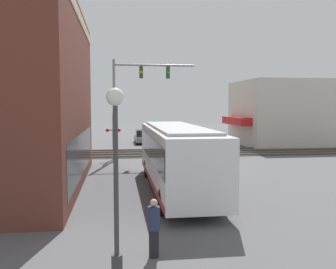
{
  "coord_description": "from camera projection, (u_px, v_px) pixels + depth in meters",
  "views": [
    {
      "loc": [
        -24.99,
        5.66,
        4.21
      ],
      "look_at": [
        3.87,
        1.73,
        1.96
      ],
      "focal_mm": 40.0,
      "sensor_mm": 36.0,
      "label": 1
    }
  ],
  "objects": [
    {
      "name": "rail_track_near",
      "position": [
        185.0,
        155.0,
        31.7
      ],
      "size": [
        2.6,
        60.0,
        0.15
      ],
      "color": "#332D28",
      "rests_on": "ground"
    },
    {
      "name": "rail_track_far",
      "position": [
        179.0,
        151.0,
        34.86
      ],
      "size": [
        2.6,
        60.0,
        0.15
      ],
      "color": "#332D28",
      "rests_on": "ground"
    },
    {
      "name": "streetlamp",
      "position": [
        116.0,
        164.0,
        9.15
      ],
      "size": [
        0.44,
        0.44,
        4.64
      ],
      "color": "#38383A",
      "rests_on": "ground"
    },
    {
      "name": "parked_car_grey",
      "position": [
        143.0,
        137.0,
        41.79
      ],
      "size": [
        4.57,
        1.82,
        1.53
      ],
      "color": "slate",
      "rests_on": "ground"
    },
    {
      "name": "ground_plane",
      "position": [
        200.0,
        167.0,
        25.78
      ],
      "size": [
        120.0,
        120.0,
        0.0
      ],
      "primitive_type": "plane",
      "color": "#565659"
    },
    {
      "name": "city_bus",
      "position": [
        176.0,
        155.0,
        18.47
      ],
      "size": [
        11.81,
        2.59,
        3.22
      ],
      "color": "white",
      "rests_on": "ground"
    },
    {
      "name": "parked_car_silver",
      "position": [
        202.0,
        142.0,
        36.84
      ],
      "size": [
        4.47,
        1.82,
        1.39
      ],
      "color": "#B7B7BC",
      "rests_on": "ground"
    },
    {
      "name": "crossing_signal",
      "position": [
        113.0,
        130.0,
        29.17
      ],
      "size": [
        1.41,
        1.18,
        3.81
      ],
      "color": "gray",
      "rests_on": "ground"
    },
    {
      "name": "shop_building",
      "position": [
        282.0,
        113.0,
        40.5
      ],
      "size": [
        9.67,
        10.46,
        6.84
      ],
      "color": "beige",
      "rests_on": "ground"
    },
    {
      "name": "pedestrian_by_lamp",
      "position": [
        154.0,
        228.0,
        10.35
      ],
      "size": [
        0.34,
        0.34,
        1.64
      ],
      "color": "black",
      "rests_on": "ground"
    },
    {
      "name": "pedestrian_near_bus",
      "position": [
        201.0,
        165.0,
        20.9
      ],
      "size": [
        0.34,
        0.34,
        1.73
      ],
      "color": "#2D3351",
      "rests_on": "ground"
    },
    {
      "name": "traffic_signal_gantry",
      "position": [
        135.0,
        89.0,
        28.55
      ],
      "size": [
        0.42,
        6.29,
        7.7
      ],
      "color": "gray",
      "rests_on": "ground"
    }
  ]
}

